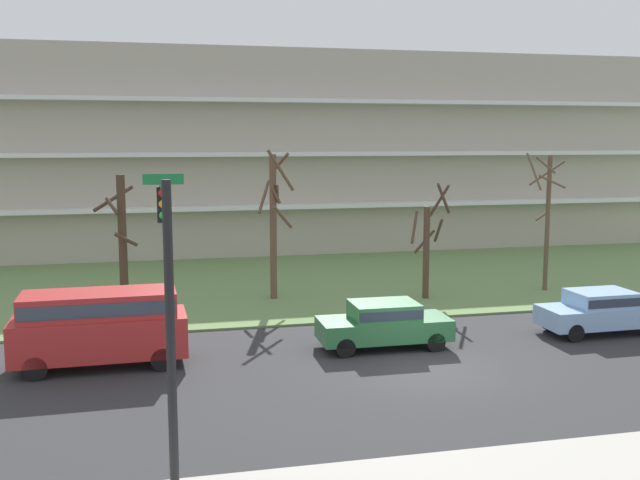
% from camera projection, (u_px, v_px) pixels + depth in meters
% --- Properties ---
extents(ground, '(160.00, 160.00, 0.00)m').
position_uv_depth(ground, '(428.00, 369.00, 22.43)').
color(ground, '#2D2D30').
extents(grass_lawn_strip, '(80.00, 16.00, 0.08)m').
position_uv_depth(grass_lawn_strip, '(323.00, 281.00, 35.93)').
color(grass_lawn_strip, '#66844C').
rests_on(grass_lawn_strip, ground).
extents(apartment_building, '(53.74, 12.74, 12.20)m').
position_uv_depth(apartment_building, '(275.00, 152.00, 48.50)').
color(apartment_building, '#B2A899').
rests_on(apartment_building, ground).
extents(tree_far_left, '(1.82, 1.86, 5.55)m').
position_uv_depth(tree_far_left, '(122.00, 239.00, 29.94)').
color(tree_far_left, '#423023').
rests_on(tree_far_left, ground).
extents(tree_left, '(1.60, 1.61, 6.58)m').
position_uv_depth(tree_left, '(274.00, 220.00, 31.49)').
color(tree_left, brown).
rests_on(tree_left, ground).
extents(tree_center, '(1.92, 1.94, 5.17)m').
position_uv_depth(tree_center, '(428.00, 243.00, 31.74)').
color(tree_center, '#4C3828').
rests_on(tree_center, ground).
extents(tree_right, '(1.89, 1.84, 6.35)m').
position_uv_depth(tree_right, '(547.00, 216.00, 33.26)').
color(tree_right, brown).
rests_on(tree_right, ground).
extents(sedan_blue_near_left, '(4.43, 1.87, 1.57)m').
position_uv_depth(sedan_blue_near_left, '(601.00, 310.00, 26.42)').
color(sedan_blue_near_left, '#8CB2E0').
rests_on(sedan_blue_near_left, ground).
extents(sedan_green_center_left, '(4.42, 1.84, 1.57)m').
position_uv_depth(sedan_green_center_left, '(384.00, 323.00, 24.59)').
color(sedan_green_center_left, '#2D6B3D').
rests_on(sedan_green_center_left, ground).
extents(van_red_center_right, '(5.24, 2.10, 2.36)m').
position_uv_depth(van_red_center_right, '(100.00, 323.00, 22.47)').
color(van_red_center_right, '#B22828').
rests_on(van_red_center_right, ground).
extents(traffic_signal_mast, '(0.90, 5.41, 6.26)m').
position_uv_depth(traffic_signal_mast, '(167.00, 268.00, 15.49)').
color(traffic_signal_mast, black).
rests_on(traffic_signal_mast, ground).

